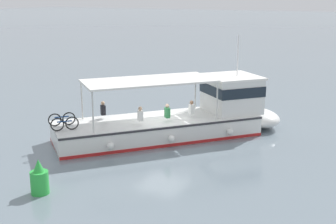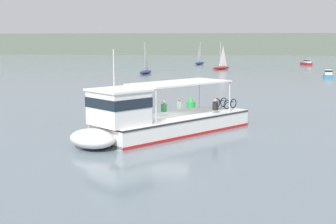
% 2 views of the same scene
% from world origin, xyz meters
% --- Properties ---
extents(ground_plane, '(400.00, 400.00, 0.00)m').
position_xyz_m(ground_plane, '(0.00, 0.00, 0.00)').
color(ground_plane, slate).
extents(ferry_main, '(10.32, 11.88, 5.32)m').
position_xyz_m(ferry_main, '(-0.62, -1.39, 1.02)').
color(ferry_main, white).
rests_on(ferry_main, ground).
extents(channel_buoy, '(0.70, 0.70, 1.40)m').
position_xyz_m(channel_buoy, '(0.62, 8.12, 0.57)').
color(channel_buoy, green).
rests_on(channel_buoy, ground).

